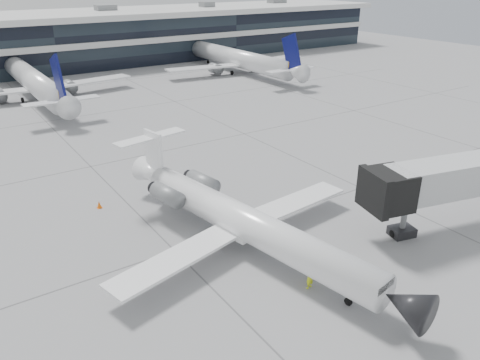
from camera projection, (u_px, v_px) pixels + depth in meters
ground at (280, 215)px, 40.08m from camera, size 220.00×220.00×0.00m
terminal at (43, 44)px, 100.27m from camera, size 170.00×22.00×10.00m
bg_jet_center at (37, 98)px, 77.74m from camera, size 32.00×40.00×9.60m
bg_jet_right at (237, 72)px, 98.11m from camera, size 32.00×40.00×9.60m
regional_jet at (242, 220)px, 34.76m from camera, size 22.34×27.86×6.45m
jet_bridge at (478, 173)px, 37.39m from camera, size 18.44×7.56×5.97m
ramp_worker at (310, 277)px, 30.54m from camera, size 0.69×0.53×1.70m
traffic_cone at (99, 205)px, 41.26m from camera, size 0.57×0.57×0.64m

